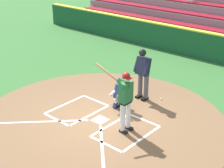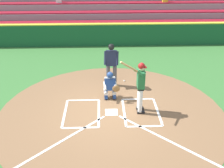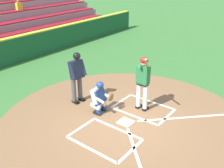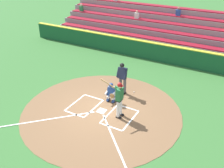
{
  "view_description": "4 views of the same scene",
  "coord_description": "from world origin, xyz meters",
  "px_view_note": "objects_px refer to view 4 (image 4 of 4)",
  "views": [
    {
      "loc": [
        -6.5,
        6.87,
        5.37
      ],
      "look_at": [
        -0.34,
        -0.18,
        1.29
      ],
      "focal_mm": 54.95,
      "sensor_mm": 36.0,
      "label": 1
    },
    {
      "loc": [
        0.3,
        8.29,
        5.27
      ],
      "look_at": [
        -0.04,
        -0.56,
        0.85
      ],
      "focal_mm": 44.19,
      "sensor_mm": 36.0,
      "label": 2
    },
    {
      "loc": [
        5.68,
        3.81,
        4.48
      ],
      "look_at": [
        -0.36,
        -0.81,
        0.96
      ],
      "focal_mm": 41.42,
      "sensor_mm": 36.0,
      "label": 3
    },
    {
      "loc": [
        -5.71,
        9.08,
        7.39
      ],
      "look_at": [
        -0.07,
        -0.95,
        1.13
      ],
      "focal_mm": 41.07,
      "sensor_mm": 36.0,
      "label": 4
    }
  ],
  "objects_px": {
    "batter": "(119,97)",
    "plate_umpire": "(122,76)",
    "catcher": "(111,92)",
    "baseball": "(134,92)"
  },
  "relations": [
    {
      "from": "batter",
      "to": "plate_umpire",
      "type": "bearing_deg",
      "value": -66.44
    },
    {
      "from": "catcher",
      "to": "baseball",
      "type": "distance_m",
      "value": 1.7
    },
    {
      "from": "baseball",
      "to": "catcher",
      "type": "bearing_deg",
      "value": 66.19
    },
    {
      "from": "plate_umpire",
      "to": "baseball",
      "type": "relative_size",
      "value": 25.2
    },
    {
      "from": "batter",
      "to": "catcher",
      "type": "bearing_deg",
      "value": -45.3
    },
    {
      "from": "batter",
      "to": "baseball",
      "type": "height_order",
      "value": "batter"
    },
    {
      "from": "catcher",
      "to": "baseball",
      "type": "bearing_deg",
      "value": -113.81
    },
    {
      "from": "catcher",
      "to": "plate_umpire",
      "type": "height_order",
      "value": "plate_umpire"
    },
    {
      "from": "batter",
      "to": "plate_umpire",
      "type": "xyz_separation_m",
      "value": [
        0.91,
        -2.09,
        -0.02
      ]
    },
    {
      "from": "catcher",
      "to": "baseball",
      "type": "relative_size",
      "value": 15.27
    }
  ]
}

